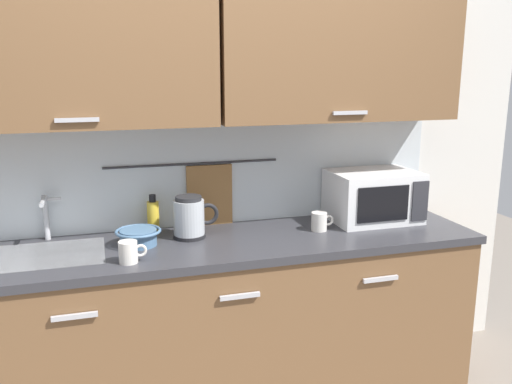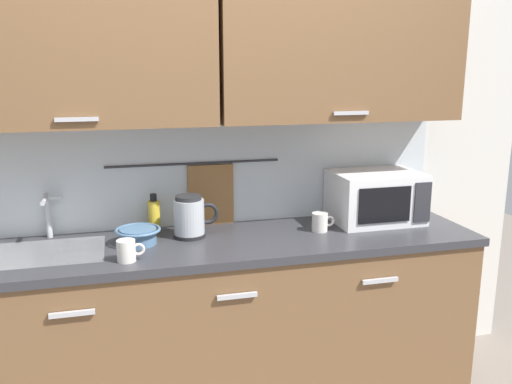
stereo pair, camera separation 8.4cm
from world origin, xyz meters
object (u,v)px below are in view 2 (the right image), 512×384
object	(u,v)px
mug_near_sink	(127,251)
mixing_bowl	(138,235)
mug_by_kettle	(320,222)
electric_kettle	(190,217)
microwave	(376,197)
dish_soap_bottle	(154,215)

from	to	relation	value
mug_near_sink	mixing_bowl	distance (m)	0.23
mug_near_sink	mug_by_kettle	bearing A→B (deg)	11.71
electric_kettle	microwave	bearing A→B (deg)	1.23
mug_near_sink	mug_by_kettle	size ratio (longest dim) A/B	1.00
mug_near_sink	mug_by_kettle	distance (m)	0.98
dish_soap_bottle	mixing_bowl	world-z (taller)	dish_soap_bottle
electric_kettle	mixing_bowl	xyz separation A→B (m)	(-0.25, -0.05, -0.06)
dish_soap_bottle	mug_by_kettle	distance (m)	0.84
microwave	electric_kettle	distance (m)	1.01
microwave	mug_by_kettle	size ratio (longest dim) A/B	3.83
dish_soap_bottle	mug_near_sink	distance (m)	0.43
electric_kettle	dish_soap_bottle	bearing A→B (deg)	141.18
dish_soap_bottle	mixing_bowl	xyz separation A→B (m)	(-0.09, -0.18, -0.04)
microwave	dish_soap_bottle	world-z (taller)	microwave
microwave	mug_near_sink	world-z (taller)	microwave
dish_soap_bottle	mug_by_kettle	world-z (taller)	dish_soap_bottle
microwave	electric_kettle	xyz separation A→B (m)	(-1.00, -0.02, -0.03)
microwave	mixing_bowl	xyz separation A→B (m)	(-1.26, -0.07, -0.09)
electric_kettle	mug_by_kettle	bearing A→B (deg)	-6.50
dish_soap_bottle	mug_by_kettle	bearing A→B (deg)	-14.17
mixing_bowl	mug_by_kettle	distance (m)	0.91
mixing_bowl	mug_by_kettle	bearing A→B (deg)	-1.51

